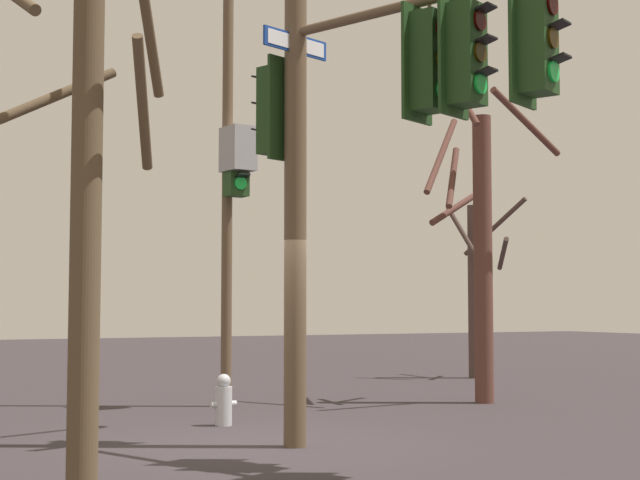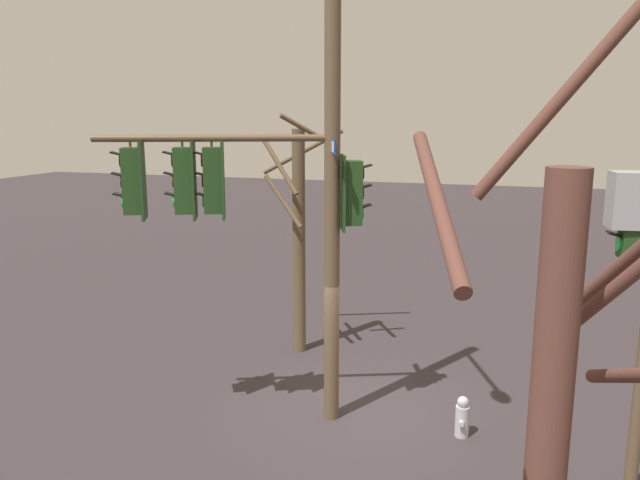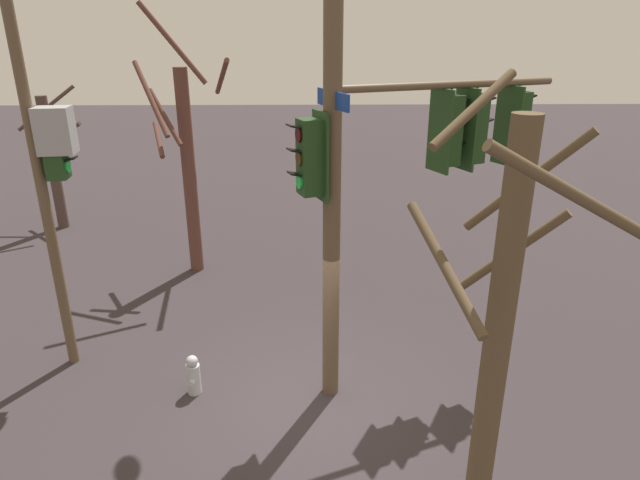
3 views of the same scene
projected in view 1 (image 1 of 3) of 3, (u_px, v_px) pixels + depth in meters
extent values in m
plane|color=#332B2E|center=(259.00, 446.00, 11.89)|extent=(80.00, 80.00, 0.00)
cylinder|color=brown|center=(296.00, 89.00, 12.08)|extent=(0.28, 0.28, 8.74)
cylinder|color=brown|center=(427.00, 0.00, 10.82)|extent=(1.56, 3.72, 0.12)
cube|color=#1E3D19|center=(430.00, 62.00, 10.75)|extent=(0.45, 0.42, 1.10)
cube|color=#1E3D19|center=(417.00, 64.00, 10.85)|extent=(0.53, 0.27, 1.30)
cylinder|color=#2F0403|center=(442.00, 29.00, 10.67)|extent=(0.21, 0.12, 0.22)
cube|color=black|center=(448.00, 17.00, 10.63)|extent=(0.26, 0.23, 0.06)
cylinder|color=#352504|center=(443.00, 60.00, 10.65)|extent=(0.21, 0.12, 0.22)
cube|color=black|center=(448.00, 48.00, 10.61)|extent=(0.26, 0.23, 0.06)
cylinder|color=#19D147|center=(443.00, 90.00, 10.62)|extent=(0.21, 0.12, 0.22)
cube|color=black|center=(449.00, 78.00, 10.58)|extent=(0.26, 0.23, 0.06)
cylinder|color=brown|center=(429.00, 6.00, 10.79)|extent=(0.04, 0.04, 0.15)
cube|color=#1E3D19|center=(467.00, 54.00, 10.43)|extent=(0.45, 0.42, 1.10)
cube|color=#1E3D19|center=(453.00, 57.00, 10.54)|extent=(0.53, 0.26, 1.30)
cylinder|color=#2F0403|center=(480.00, 20.00, 10.35)|extent=(0.21, 0.12, 0.22)
cube|color=black|center=(486.00, 8.00, 10.31)|extent=(0.26, 0.23, 0.06)
cylinder|color=#352504|center=(480.00, 52.00, 10.33)|extent=(0.21, 0.12, 0.22)
cube|color=black|center=(487.00, 40.00, 10.29)|extent=(0.26, 0.23, 0.06)
cylinder|color=#19D147|center=(481.00, 84.00, 10.30)|extent=(0.21, 0.12, 0.22)
cube|color=black|center=(487.00, 71.00, 10.26)|extent=(0.26, 0.23, 0.06)
cube|color=#1E3D19|center=(538.00, 40.00, 9.87)|extent=(0.45, 0.43, 1.10)
cube|color=#1E3D19|center=(522.00, 43.00, 9.98)|extent=(0.52, 0.28, 1.30)
cylinder|color=#2F0403|center=(553.00, 4.00, 9.80)|extent=(0.21, 0.12, 0.22)
cylinder|color=#352504|center=(553.00, 38.00, 9.78)|extent=(0.21, 0.12, 0.22)
cube|color=black|center=(560.00, 25.00, 9.74)|extent=(0.26, 0.24, 0.06)
cylinder|color=#19D147|center=(554.00, 71.00, 9.75)|extent=(0.21, 0.12, 0.22)
cube|color=black|center=(561.00, 58.00, 9.72)|extent=(0.26, 0.24, 0.06)
cube|color=#1E3D19|center=(275.00, 111.00, 12.30)|extent=(0.44, 0.41, 1.10)
cube|color=#1E3D19|center=(284.00, 109.00, 12.18)|extent=(0.54, 0.24, 1.30)
cylinder|color=#2F0403|center=(265.00, 86.00, 12.43)|extent=(0.22, 0.11, 0.22)
cube|color=black|center=(261.00, 78.00, 12.49)|extent=(0.25, 0.22, 0.06)
cylinder|color=#352504|center=(265.00, 113.00, 12.41)|extent=(0.22, 0.11, 0.22)
cube|color=black|center=(261.00, 104.00, 12.46)|extent=(0.25, 0.22, 0.06)
cylinder|color=#19D147|center=(265.00, 139.00, 12.38)|extent=(0.22, 0.11, 0.22)
cube|color=black|center=(261.00, 131.00, 12.44)|extent=(0.25, 0.22, 0.06)
cube|color=navy|center=(296.00, 44.00, 12.11)|extent=(1.04, 0.42, 0.24)
cube|color=white|center=(297.00, 43.00, 12.10)|extent=(0.94, 0.36, 0.18)
cylinder|color=brown|center=(227.00, 170.00, 16.80)|extent=(0.18, 0.18, 8.05)
cube|color=#99999E|center=(238.00, 149.00, 16.52)|extent=(0.51, 0.61, 0.76)
cube|color=#1E3D19|center=(236.00, 164.00, 16.55)|extent=(0.39, 0.33, 1.10)
cylinder|color=#2F0403|center=(241.00, 143.00, 16.43)|extent=(0.22, 0.05, 0.22)
cube|color=black|center=(243.00, 135.00, 16.38)|extent=(0.22, 0.18, 0.06)
cylinder|color=#352504|center=(241.00, 163.00, 16.41)|extent=(0.22, 0.05, 0.22)
cube|color=black|center=(243.00, 155.00, 16.36)|extent=(0.22, 0.18, 0.06)
cylinder|color=#19D147|center=(241.00, 183.00, 16.39)|extent=(0.22, 0.05, 0.22)
cube|color=black|center=(243.00, 175.00, 16.33)|extent=(0.22, 0.18, 0.06)
cylinder|color=#B2B2B7|center=(224.00, 406.00, 13.89)|extent=(0.24, 0.24, 0.55)
sphere|color=#B2B2B7|center=(224.00, 381.00, 13.91)|extent=(0.20, 0.20, 0.20)
cylinder|color=#B2B2B7|center=(233.00, 404.00, 13.95)|extent=(0.10, 0.09, 0.09)
cylinder|color=#B2B2B7|center=(214.00, 405.00, 13.82)|extent=(0.10, 0.09, 0.09)
cylinder|color=#493731|center=(475.00, 291.00, 23.16)|extent=(0.33, 0.33, 4.09)
cylinder|color=#493731|center=(495.00, 227.00, 23.90)|extent=(0.71, 1.76, 1.36)
cylinder|color=#493731|center=(503.00, 254.00, 23.17)|extent=(0.80, 1.25, 0.73)
cylinder|color=#493731|center=(462.00, 233.00, 22.96)|extent=(0.35, 0.96, 1.28)
cylinder|color=brown|center=(86.00, 212.00, 9.16)|extent=(0.29, 0.29, 5.16)
cylinder|color=brown|center=(143.00, 105.00, 9.27)|extent=(0.52, 1.05, 1.12)
cylinder|color=brown|center=(148.00, 22.00, 9.26)|extent=(0.67, 1.09, 1.24)
cylinder|color=brown|center=(50.00, 98.00, 9.76)|extent=(1.46, 0.53, 0.86)
cylinder|color=brown|center=(483.00, 258.00, 17.28)|extent=(0.33, 0.33, 5.08)
cylinder|color=brown|center=(453.00, 177.00, 17.52)|extent=(0.85, 0.91, 1.24)
cylinder|color=brown|center=(527.00, 123.00, 16.75)|extent=(1.90, 0.67, 0.96)
cylinder|color=brown|center=(453.00, 209.00, 17.79)|extent=(1.29, 0.54, 0.68)
cylinder|color=brown|center=(441.00, 155.00, 17.75)|extent=(1.36, 1.05, 1.60)
cylinder|color=brown|center=(453.00, 83.00, 17.16)|extent=(0.21, 1.38, 1.73)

